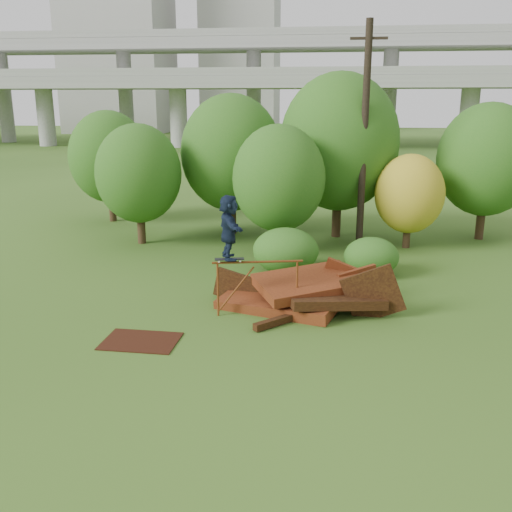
# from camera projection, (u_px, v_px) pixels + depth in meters

# --- Properties ---
(ground) EXTENTS (240.00, 240.00, 0.00)m
(ground) POSITION_uv_depth(u_px,v_px,m) (277.00, 337.00, 14.67)
(ground) COLOR #2D5116
(ground) RESTS_ON ground
(scrap_pile) EXTENTS (5.71, 3.86, 1.85)m
(scrap_pile) POSITION_uv_depth(u_px,v_px,m) (303.00, 294.00, 16.68)
(scrap_pile) COLOR #501E0E
(scrap_pile) RESTS_ON ground
(grind_rail) EXTENTS (2.49, 0.59, 1.59)m
(grind_rail) POSITION_uv_depth(u_px,v_px,m) (258.00, 276.00, 15.93)
(grind_rail) COLOR brown
(grind_rail) RESTS_ON ground
(skateboard) EXTENTS (0.84, 0.38, 0.08)m
(skateboard) POSITION_uv_depth(u_px,v_px,m) (229.00, 259.00, 15.73)
(skateboard) COLOR black
(skateboard) RESTS_ON grind_rail
(skater) EXTENTS (1.00, 1.73, 1.78)m
(skater) POSITION_uv_depth(u_px,v_px,m) (229.00, 227.00, 15.49)
(skater) COLOR #141F35
(skater) RESTS_ON skateboard
(flat_plate) EXTENTS (1.91, 1.39, 0.03)m
(flat_plate) POSITION_uv_depth(u_px,v_px,m) (141.00, 341.00, 14.39)
(flat_plate) COLOR black
(flat_plate) RESTS_ON ground
(tree_0) EXTENTS (3.55, 3.55, 5.01)m
(tree_0) POSITION_uv_depth(u_px,v_px,m) (138.00, 174.00, 23.56)
(tree_0) COLOR black
(tree_0) RESTS_ON ground
(tree_1) EXTENTS (4.47, 4.47, 6.22)m
(tree_1) POSITION_uv_depth(u_px,v_px,m) (231.00, 153.00, 25.18)
(tree_1) COLOR black
(tree_1) RESTS_ON ground
(tree_2) EXTENTS (3.59, 3.59, 5.06)m
(tree_2) POSITION_uv_depth(u_px,v_px,m) (279.00, 178.00, 21.92)
(tree_2) COLOR black
(tree_2) RESTS_ON ground
(tree_3) EXTENTS (5.12, 5.12, 7.10)m
(tree_3) POSITION_uv_depth(u_px,v_px,m) (339.00, 142.00, 24.45)
(tree_3) COLOR black
(tree_3) RESTS_ON ground
(tree_4) EXTENTS (2.79, 2.79, 3.85)m
(tree_4) POSITION_uv_depth(u_px,v_px,m) (410.00, 194.00, 23.02)
(tree_4) COLOR black
(tree_4) RESTS_ON ground
(tree_5) EXTENTS (4.16, 4.16, 5.85)m
(tree_5) POSITION_uv_depth(u_px,v_px,m) (487.00, 160.00, 24.17)
(tree_5) COLOR black
(tree_5) RESTS_ON ground
(tree_6) EXTENTS (3.91, 3.91, 5.46)m
(tree_6) POSITION_uv_depth(u_px,v_px,m) (109.00, 157.00, 27.96)
(tree_6) COLOR black
(tree_6) RESTS_ON ground
(shrub_left) EXTENTS (2.32, 2.14, 1.60)m
(shrub_left) POSITION_uv_depth(u_px,v_px,m) (286.00, 251.00, 19.98)
(shrub_left) COLOR #195516
(shrub_left) RESTS_ON ground
(shrub_right) EXTENTS (1.90, 1.74, 1.34)m
(shrub_right) POSITION_uv_depth(u_px,v_px,m) (371.00, 257.00, 19.70)
(shrub_right) COLOR #195516
(shrub_right) RESTS_ON ground
(utility_pole) EXTENTS (1.40, 0.28, 8.83)m
(utility_pole) POSITION_uv_depth(u_px,v_px,m) (364.00, 138.00, 22.20)
(utility_pole) COLOR black
(utility_pole) RESTS_ON ground
(freeway_overpass) EXTENTS (160.00, 15.00, 13.70)m
(freeway_overpass) POSITION_uv_depth(u_px,v_px,m) (321.00, 64.00, 72.17)
(freeway_overpass) COLOR gray
(freeway_overpass) RESTS_ON ground
(building_left) EXTENTS (18.00, 16.00, 35.00)m
(building_left) POSITION_uv_depth(u_px,v_px,m) (118.00, 35.00, 105.48)
(building_left) COLOR #9E9E99
(building_left) RESTS_ON ground
(building_right) EXTENTS (14.00, 14.00, 28.00)m
(building_right) POSITION_uv_depth(u_px,v_px,m) (241.00, 57.00, 110.51)
(building_right) COLOR #9E9E99
(building_right) RESTS_ON ground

